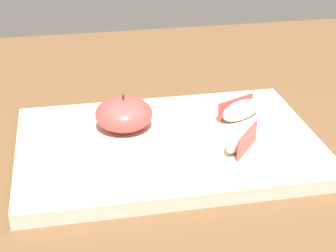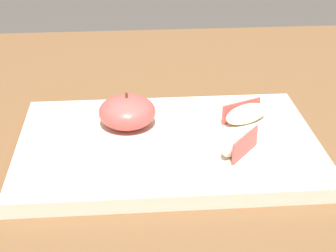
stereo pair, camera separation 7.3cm
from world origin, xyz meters
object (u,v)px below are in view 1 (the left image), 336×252
cutting_board (168,146)px  apple_wedge_left (239,138)px  apple_half_skin_up (124,114)px  apple_wedge_middle (240,110)px

cutting_board → apple_wedge_left: apple_wedge_left is taller
cutting_board → apple_wedge_left: size_ratio=6.04×
cutting_board → apple_half_skin_up: 0.08m
cutting_board → apple_half_skin_up: (-0.05, 0.04, 0.03)m
apple_half_skin_up → apple_wedge_middle: 0.17m
apple_half_skin_up → apple_wedge_left: bearing=-31.6°
cutting_board → apple_wedge_middle: (0.11, 0.04, 0.02)m
cutting_board → apple_wedge_left: bearing=-26.2°
apple_wedge_middle → apple_wedge_left: 0.09m
cutting_board → apple_wedge_middle: size_ratio=5.68×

